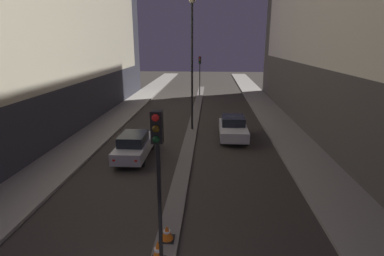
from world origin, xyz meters
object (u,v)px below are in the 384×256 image
Objects in this scene: traffic_light_near at (158,157)px; car_right_lane at (233,128)px; traffic_light_mid at (200,67)px; car_left_lane at (135,145)px; traffic_cone_far at (167,233)px; street_lamp at (192,48)px; traffic_cone_near at (158,251)px.

traffic_light_near is 13.84m from car_right_lane.
traffic_light_mid reaches higher than car_left_lane.
car_left_lane reaches higher than traffic_cone_far.
traffic_light_near is 0.50× the size of street_lamp.
traffic_cone_far is at bearing -90.02° from street_lamp.
traffic_cone_far is 8.43m from car_left_lane.
car_right_lane reaches higher than traffic_cone_far.
traffic_light_near is at bearing -90.00° from traffic_light_mid.
traffic_light_near reaches higher than traffic_cone_near.
traffic_cone_near is 1.12m from traffic_cone_far.
traffic_light_near is 1.00× the size of traffic_light_mid.
traffic_light_near is 10.01m from car_left_lane.
traffic_cone_near is 0.18× the size of car_right_lane.
traffic_light_near is at bearing -71.18° from car_left_lane.
traffic_cone_far is at bearing -90.01° from traffic_light_mid.
car_left_lane is (-3.09, -6.07, -5.59)m from street_lamp.
car_left_lane is at bearing 108.82° from traffic_light_near.
street_lamp reaches higher than traffic_cone_near.
traffic_light_mid is at bearing 89.99° from traffic_cone_far.
traffic_light_near is 3.21m from traffic_cone_near.
car_left_lane is at bearing -98.15° from traffic_light_mid.
traffic_light_mid is at bearing 89.77° from traffic_cone_near.
street_lamp is 16.13m from traffic_cone_near.
street_lamp reaches higher than traffic_cone_far.
traffic_cone_near is (-0.12, -30.50, -3.21)m from traffic_light_mid.
car_right_lane is (3.21, 13.05, 0.31)m from traffic_cone_near.
traffic_light_near is 1.08× the size of car_left_lane.
traffic_cone_far is (-0.00, -29.39, -3.32)m from traffic_light_mid.
traffic_cone_near is at bearing 135.55° from traffic_light_near.
traffic_light_mid reaches higher than traffic_cone_near.
car_right_lane is at bearing 76.19° from traffic_cone_near.
car_left_lane is 1.07× the size of car_right_lane.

